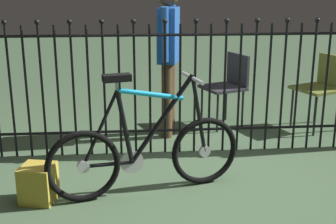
% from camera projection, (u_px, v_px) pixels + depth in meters
% --- Properties ---
extents(ground_plane, '(20.00, 20.00, 0.00)m').
position_uv_depth(ground_plane, '(194.00, 185.00, 3.68)').
color(ground_plane, '#445E41').
extents(iron_fence, '(4.28, 0.07, 1.33)m').
position_uv_depth(iron_fence, '(178.00, 84.00, 4.21)').
color(iron_fence, black).
rests_on(iron_fence, ground).
extents(bicycle, '(1.48, 0.50, 0.94)m').
position_uv_depth(bicycle, '(146.00, 152.00, 3.47)').
color(bicycle, black).
rests_on(bicycle, ground).
extents(chair_olive, '(0.57, 0.57, 0.80)m').
position_uv_depth(chair_olive, '(323.00, 84.00, 4.95)').
color(chair_olive, black).
rests_on(chair_olive, ground).
extents(chair_charcoal, '(0.53, 0.53, 0.80)m').
position_uv_depth(chair_charcoal, '(229.00, 82.00, 5.05)').
color(chair_charcoal, black).
rests_on(chair_charcoal, ground).
extents(person_visitor, '(0.25, 0.46, 1.54)m').
position_uv_depth(person_visitor, '(168.00, 49.00, 4.62)').
color(person_visitor, '#4C3823').
rests_on(person_visitor, ground).
extents(display_crate, '(0.28, 0.28, 0.28)m').
position_uv_depth(display_crate, '(38.00, 184.00, 3.38)').
color(display_crate, '#B29933').
rests_on(display_crate, ground).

